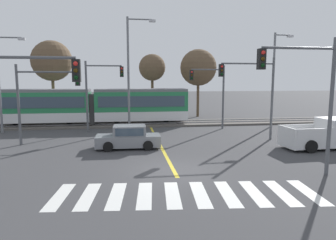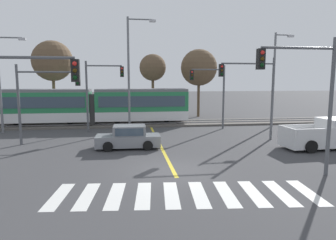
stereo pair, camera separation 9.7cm
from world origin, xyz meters
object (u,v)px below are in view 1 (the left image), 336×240
at_px(street_lamp_centre, 131,68).
at_px(traffic_light_mid_right, 254,86).
at_px(traffic_light_far_right, 212,87).
at_px(traffic_light_far_left, 99,86).
at_px(bare_tree_east, 198,68).
at_px(sedan_crossing, 128,138).
at_px(traffic_light_near_left, 19,97).
at_px(light_rail_tram, 93,105).
at_px(pickup_truck, 324,136).
at_px(traffic_light_mid_left, 41,92).
at_px(bare_tree_far_west, 52,61).
at_px(bare_tree_west, 152,68).
at_px(traffic_light_near_right, 308,87).
at_px(street_lamp_east, 275,75).
at_px(street_lamp_west, 2,78).

bearing_deg(street_lamp_centre, traffic_light_mid_right, -32.35).
height_order(traffic_light_mid_right, traffic_light_far_right, traffic_light_mid_right).
height_order(traffic_light_far_left, street_lamp_centre, street_lamp_centre).
xyz_separation_m(traffic_light_far_left, bare_tree_east, (10.98, 9.40, 1.94)).
relative_size(sedan_crossing, traffic_light_near_left, 0.72).
height_order(light_rail_tram, pickup_truck, light_rail_tram).
bearing_deg(traffic_light_far_left, sedan_crossing, -70.49).
height_order(traffic_light_mid_left, traffic_light_far_right, traffic_light_far_right).
height_order(sedan_crossing, bare_tree_east, bare_tree_east).
bearing_deg(traffic_light_near_left, bare_tree_far_west, 99.56).
distance_m(traffic_light_near_left, bare_tree_west, 24.55).
relative_size(traffic_light_mid_left, street_lamp_centre, 0.56).
xyz_separation_m(sedan_crossing, traffic_light_far_left, (-2.36, 6.68, 3.30)).
height_order(traffic_light_far_left, bare_tree_west, bare_tree_west).
distance_m(traffic_light_near_right, traffic_light_far_right, 13.86).
bearing_deg(traffic_light_near_right, street_lamp_centre, 118.72).
bearing_deg(street_lamp_east, traffic_light_far_left, -177.86).
relative_size(pickup_truck, traffic_light_mid_left, 0.99).
height_order(light_rail_tram, sedan_crossing, light_rail_tram).
bearing_deg(light_rail_tram, traffic_light_far_left, -75.21).
height_order(traffic_light_far_left, street_lamp_west, street_lamp_west).
relative_size(traffic_light_mid_right, bare_tree_east, 0.75).
relative_size(traffic_light_mid_right, traffic_light_mid_left, 1.10).
bearing_deg(traffic_light_near_left, street_lamp_centre, 71.88).
bearing_deg(traffic_light_far_right, street_lamp_centre, 178.15).
bearing_deg(sedan_crossing, street_lamp_west, 144.73).
height_order(traffic_light_mid_left, street_lamp_west, street_lamp_west).
relative_size(traffic_light_far_left, street_lamp_centre, 0.62).
relative_size(sedan_crossing, street_lamp_centre, 0.43).
relative_size(sedan_crossing, traffic_light_far_left, 0.69).
height_order(traffic_light_mid_left, bare_tree_far_west, bare_tree_far_west).
xyz_separation_m(traffic_light_far_right, bare_tree_far_west, (-15.55, 7.57, 2.66)).
bearing_deg(traffic_light_far_left, pickup_truck, -29.17).
bearing_deg(traffic_light_mid_right, traffic_light_far_right, 106.88).
bearing_deg(bare_tree_far_west, street_lamp_centre, -41.56).
bearing_deg(bare_tree_far_west, sedan_crossing, -61.25).
bearing_deg(pickup_truck, traffic_light_far_right, 120.98).
relative_size(pickup_truck, traffic_light_far_right, 0.95).
distance_m(traffic_light_far_left, traffic_light_near_right, 17.21).
height_order(sedan_crossing, traffic_light_mid_left, traffic_light_mid_left).
relative_size(traffic_light_far_left, bare_tree_far_west, 0.70).
bearing_deg(light_rail_tram, bare_tree_east, 25.64).
bearing_deg(traffic_light_near_left, street_lamp_east, 38.38).
height_order(pickup_truck, bare_tree_east, bare_tree_east).
bearing_deg(bare_tree_far_west, traffic_light_near_left, -80.44).
xyz_separation_m(sedan_crossing, pickup_truck, (12.84, -1.81, 0.14)).
bearing_deg(light_rail_tram, traffic_light_near_left, -93.12).
xyz_separation_m(light_rail_tram, traffic_light_mid_left, (-2.57, -8.29, 1.63)).
xyz_separation_m(traffic_light_mid_left, street_lamp_east, (19.79, 5.23, 1.29)).
relative_size(street_lamp_east, bare_tree_east, 1.09).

